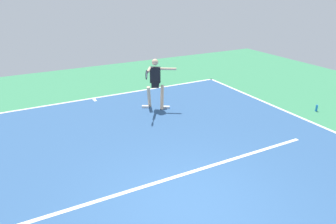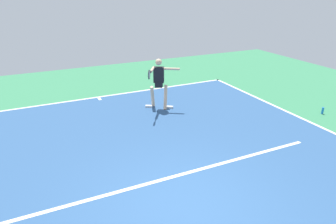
# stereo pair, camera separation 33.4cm
# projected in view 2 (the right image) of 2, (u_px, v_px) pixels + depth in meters

# --- Properties ---
(ground_plane) EXTENTS (23.45, 23.45, 0.00)m
(ground_plane) POSITION_uv_depth(u_px,v_px,m) (184.00, 207.00, 5.89)
(ground_plane) COLOR #388456
(court_surface) EXTENTS (10.85, 13.88, 0.00)m
(court_surface) POSITION_uv_depth(u_px,v_px,m) (184.00, 207.00, 5.89)
(court_surface) COLOR #2D5484
(court_surface) RESTS_ON ground_plane
(court_line_baseline_near) EXTENTS (10.85, 0.10, 0.01)m
(court_line_baseline_near) POSITION_uv_depth(u_px,v_px,m) (98.00, 97.00, 11.65)
(court_line_baseline_near) COLOR white
(court_line_baseline_near) RESTS_ON ground_plane
(court_line_service) EXTENTS (8.14, 0.10, 0.01)m
(court_line_service) POSITION_uv_depth(u_px,v_px,m) (163.00, 180.00, 6.72)
(court_line_service) COLOR white
(court_line_service) RESTS_ON ground_plane
(court_line_centre_mark) EXTENTS (0.10, 0.30, 0.01)m
(court_line_centre_mark) POSITION_uv_depth(u_px,v_px,m) (99.00, 99.00, 11.49)
(court_line_centre_mark) COLOR white
(court_line_centre_mark) RESTS_ON ground_plane
(tennis_player) EXTENTS (1.31, 1.10, 1.72)m
(tennis_player) POSITION_uv_depth(u_px,v_px,m) (159.00, 81.00, 10.26)
(tennis_player) COLOR beige
(tennis_player) RESTS_ON ground_plane
(water_bottle) EXTENTS (0.07, 0.07, 0.22)m
(water_bottle) POSITION_uv_depth(u_px,v_px,m) (323.00, 111.00, 10.11)
(water_bottle) COLOR blue
(water_bottle) RESTS_ON ground_plane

